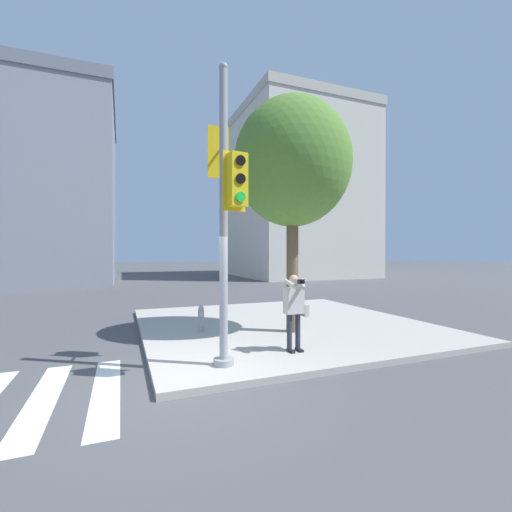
# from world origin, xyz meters

# --- Properties ---
(ground_plane) EXTENTS (160.00, 160.00, 0.00)m
(ground_plane) POSITION_xyz_m (0.00, 0.00, 0.00)
(ground_plane) COLOR #4C4C4F
(sidewalk_corner) EXTENTS (8.00, 8.00, 0.13)m
(sidewalk_corner) POSITION_xyz_m (3.50, 3.50, 0.06)
(sidewalk_corner) COLOR #ADA89E
(sidewalk_corner) RESTS_ON ground_plane
(traffic_signal_pole) EXTENTS (0.45, 1.50, 5.56)m
(traffic_signal_pole) POSITION_xyz_m (0.81, 0.38, 3.26)
(traffic_signal_pole) COLOR #939399
(traffic_signal_pole) RESTS_ON sidewalk_corner
(person_photographer) EXTENTS (0.58, 0.54, 1.61)m
(person_photographer) POSITION_xyz_m (2.43, 0.71, 1.08)
(person_photographer) COLOR black
(person_photographer) RESTS_ON sidewalk_corner
(street_tree) EXTENTS (3.08, 3.08, 6.15)m
(street_tree) POSITION_xyz_m (3.23, 2.33, 4.56)
(street_tree) COLOR brown
(street_tree) RESTS_ON sidewalk_corner
(fire_hydrant) EXTENTS (0.16, 0.22, 0.68)m
(fire_hydrant) POSITION_xyz_m (0.98, 3.20, 0.47)
(fire_hydrant) COLOR #99999E
(fire_hydrant) RESTS_ON sidewalk_corner
(building_right) EXTENTS (11.29, 12.18, 15.88)m
(building_right) POSITION_xyz_m (14.95, 23.86, 7.95)
(building_right) COLOR beige
(building_right) RESTS_ON ground_plane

